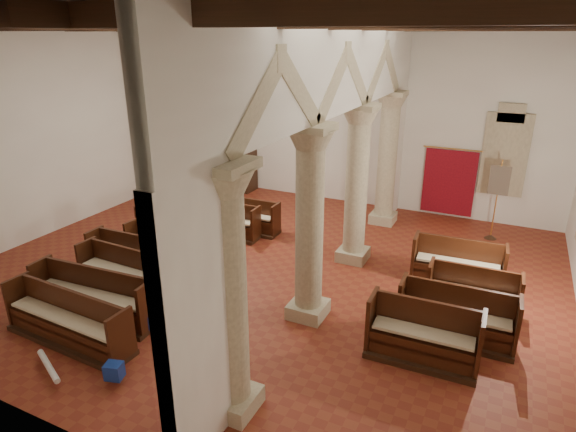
{
  "coord_description": "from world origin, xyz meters",
  "views": [
    {
      "loc": [
        5.22,
        -9.64,
        5.61
      ],
      "look_at": [
        0.37,
        0.5,
        1.34
      ],
      "focal_mm": 30.0,
      "sensor_mm": 36.0,
      "label": 1
    }
  ],
  "objects_px": {
    "nave_pew_0": "(68,326)",
    "aisle_pew_0": "(422,342)",
    "lectern": "(224,186)",
    "processional_banner": "(494,213)",
    "pipe_organ": "(229,153)"
  },
  "relations": [
    {
      "from": "processional_banner",
      "to": "nave_pew_0",
      "type": "relative_size",
      "value": 0.81
    },
    {
      "from": "processional_banner",
      "to": "nave_pew_0",
      "type": "distance_m",
      "value": 11.34
    },
    {
      "from": "lectern",
      "to": "processional_banner",
      "type": "height_order",
      "value": "processional_banner"
    },
    {
      "from": "lectern",
      "to": "processional_banner",
      "type": "bearing_deg",
      "value": -22.17
    },
    {
      "from": "pipe_organ",
      "to": "lectern",
      "type": "bearing_deg",
      "value": -67.05
    },
    {
      "from": "lectern",
      "to": "processional_banner",
      "type": "distance_m",
      "value": 8.95
    },
    {
      "from": "lectern",
      "to": "nave_pew_0",
      "type": "bearing_deg",
      "value": -101.76
    },
    {
      "from": "lectern",
      "to": "aisle_pew_0",
      "type": "xyz_separation_m",
      "value": [
        8.2,
        -6.17,
        -0.12
      ]
    },
    {
      "from": "nave_pew_0",
      "to": "aisle_pew_0",
      "type": "distance_m",
      "value": 6.68
    },
    {
      "from": "processional_banner",
      "to": "aisle_pew_0",
      "type": "height_order",
      "value": "processional_banner"
    },
    {
      "from": "nave_pew_0",
      "to": "processional_banner",
      "type": "bearing_deg",
      "value": 54.4
    },
    {
      "from": "pipe_organ",
      "to": "processional_banner",
      "type": "bearing_deg",
      "value": -5.56
    },
    {
      "from": "pipe_organ",
      "to": "nave_pew_0",
      "type": "distance_m",
      "value": 10.21
    },
    {
      "from": "processional_banner",
      "to": "aisle_pew_0",
      "type": "bearing_deg",
      "value": -95.36
    },
    {
      "from": "processional_banner",
      "to": "nave_pew_0",
      "type": "bearing_deg",
      "value": -127.01
    }
  ]
}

